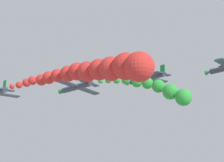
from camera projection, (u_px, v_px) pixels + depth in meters
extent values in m
cylinder|color=#1E8438|center=(18.00, 97.00, 75.83)|extent=(0.37, 1.40, 0.37)
cube|color=#333842|center=(4.00, 90.00, 70.30)|extent=(3.80, 1.20, 0.24)
cube|color=#1E8438|center=(5.00, 85.00, 70.45)|extent=(0.17, 1.10, 1.60)
sphere|color=red|center=(12.00, 86.00, 67.73)|extent=(0.93, 0.93, 0.93)
sphere|color=red|center=(19.00, 85.00, 66.04)|extent=(1.20, 1.20, 1.20)
sphere|color=red|center=(27.00, 83.00, 64.38)|extent=(1.45, 1.45, 1.45)
sphere|color=red|center=(33.00, 80.00, 62.47)|extent=(1.48, 1.48, 1.48)
sphere|color=red|center=(42.00, 80.00, 60.84)|extent=(1.83, 1.83, 1.83)
sphere|color=red|center=(49.00, 78.00, 58.98)|extent=(1.98, 1.98, 1.98)
sphere|color=red|center=(57.00, 75.00, 57.22)|extent=(2.01, 2.01, 2.01)
sphere|color=red|center=(68.00, 74.00, 55.60)|extent=(2.35, 2.35, 2.35)
sphere|color=red|center=(77.00, 71.00, 53.79)|extent=(2.55, 2.55, 2.55)
sphere|color=red|center=(88.00, 72.00, 51.92)|extent=(2.81, 2.81, 2.81)
sphere|color=red|center=(99.00, 70.00, 50.21)|extent=(2.85, 2.85, 2.85)
sphere|color=red|center=(111.00, 69.00, 48.37)|extent=(3.13, 3.13, 3.13)
sphere|color=red|center=(126.00, 66.00, 46.81)|extent=(3.43, 3.43, 3.43)
sphere|color=red|center=(139.00, 67.00, 44.88)|extent=(3.62, 3.62, 3.62)
cylinder|color=#333842|center=(77.00, 87.00, 73.59)|extent=(1.25, 9.00, 1.25)
cone|color=#1E8438|center=(62.00, 91.00, 77.37)|extent=(1.19, 1.20, 1.19)
cube|color=#333842|center=(78.00, 87.00, 73.26)|extent=(9.12, 1.90, 1.58)
cylinder|color=#1E8438|center=(58.00, 80.00, 70.55)|extent=(0.41, 1.40, 0.41)
cylinder|color=#1E8438|center=(97.00, 94.00, 75.97)|extent=(0.41, 1.40, 0.41)
cube|color=#333842|center=(89.00, 83.00, 70.64)|extent=(3.78, 1.20, 0.76)
cube|color=#1E8438|center=(90.00, 78.00, 70.86)|extent=(0.38, 1.10, 1.60)
ellipsoid|color=black|center=(72.00, 86.00, 75.08)|extent=(0.90, 2.20, 0.81)
sphere|color=green|center=(101.00, 81.00, 68.29)|extent=(0.93, 0.93, 0.93)
sphere|color=green|center=(108.00, 80.00, 66.58)|extent=(1.10, 1.10, 1.10)
sphere|color=green|center=(117.00, 80.00, 64.86)|extent=(1.26, 1.26, 1.26)
sphere|color=green|center=(126.00, 80.00, 63.21)|extent=(1.44, 1.44, 1.44)
sphere|color=green|center=(137.00, 82.00, 61.65)|extent=(1.69, 1.69, 1.69)
sphere|color=green|center=(147.00, 83.00, 60.02)|extent=(1.83, 1.83, 1.83)
sphere|color=green|center=(158.00, 86.00, 58.28)|extent=(2.03, 2.03, 2.03)
sphere|color=green|center=(170.00, 92.00, 56.48)|extent=(2.32, 2.32, 2.32)
sphere|color=green|center=(183.00, 97.00, 54.76)|extent=(2.45, 2.45, 2.45)
cylinder|color=#333842|center=(147.00, 78.00, 74.49)|extent=(1.12, 9.00, 1.12)
cone|color=#1E8438|center=(129.00, 82.00, 78.27)|extent=(1.06, 1.20, 1.06)
cube|color=#333842|center=(148.00, 78.00, 74.17)|extent=(9.20, 1.90, 0.33)
cylinder|color=#1E8438|center=(131.00, 74.00, 71.28)|extent=(0.37, 1.40, 0.37)
cylinder|color=#1E8438|center=(164.00, 82.00, 77.06)|extent=(0.37, 1.40, 0.37)
cube|color=#333842|center=(162.00, 74.00, 71.54)|extent=(3.80, 1.20, 0.24)
cube|color=#1E8438|center=(163.00, 69.00, 71.69)|extent=(0.17, 1.10, 1.60)
ellipsoid|color=black|center=(140.00, 77.00, 75.94)|extent=(0.81, 2.20, 0.71)
cone|color=#1E8438|center=(208.00, 72.00, 78.16)|extent=(1.19, 1.20, 1.19)
cylinder|color=#1E8438|center=(218.00, 60.00, 71.35)|extent=(0.41, 1.40, 0.41)
ellipsoid|color=black|center=(222.00, 67.00, 75.88)|extent=(0.90, 2.20, 0.81)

